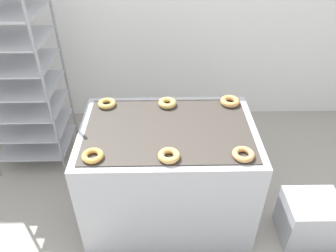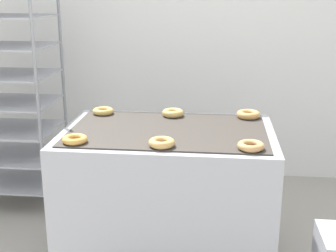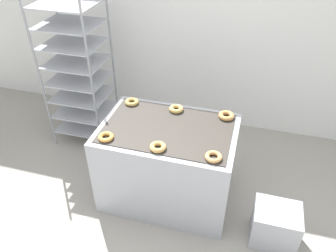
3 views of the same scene
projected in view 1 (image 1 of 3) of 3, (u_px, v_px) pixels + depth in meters
fryer_machine at (168, 173)px, 2.49m from camera, size 1.22×0.83×0.85m
baking_rack_cart at (17, 74)px, 2.73m from camera, size 0.64×0.57×1.79m
glaze_bin at (309, 219)px, 2.43m from camera, size 0.39×0.33×0.37m
donut_near_left at (93, 156)px, 1.98m from camera, size 0.13×0.13×0.04m
donut_near_center at (169, 156)px, 1.98m from camera, size 0.14×0.14×0.04m
donut_near_right at (243, 154)px, 1.99m from camera, size 0.14×0.14×0.04m
donut_far_left at (107, 104)px, 2.45m from camera, size 0.13×0.13×0.04m
donut_far_center at (167, 103)px, 2.45m from camera, size 0.14×0.14×0.04m
donut_far_right at (230, 101)px, 2.47m from camera, size 0.15×0.15×0.04m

